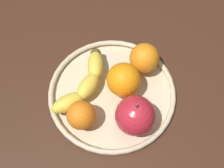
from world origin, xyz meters
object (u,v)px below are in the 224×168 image
orange_front_left (81,115)px  orange_back_left (144,58)px  fruit_bowl (112,92)px  orange_front_right (124,80)px  banana (85,83)px  apple (135,115)px

orange_front_left → orange_back_left: bearing=-35.5°
fruit_bowl → orange_back_left: size_ratio=4.25×
fruit_bowl → orange_front_right: (1.00, -2.41, 4.70)cm
banana → orange_front_right: size_ratio=2.49×
orange_back_left → fruit_bowl: bearing=140.6°
apple → orange_back_left: size_ratio=1.32×
orange_front_right → apple: bearing=-156.6°
banana → apple: 14.31cm
banana → apple: apple is taller
orange_back_left → orange_front_left: size_ratio=1.13×
apple → orange_front_left: size_ratio=1.49×
apple → orange_back_left: bearing=-1.6°
fruit_bowl → banana: (-0.04, 6.29, 2.70)cm
fruit_bowl → apple: (-7.12, -5.92, 5.07)cm
banana → orange_back_left: 14.92cm
fruit_bowl → orange_front_left: (-8.35, 5.13, 3.97)cm
orange_back_left → apple: bearing=178.4°
fruit_bowl → orange_front_left: size_ratio=4.80×
fruit_bowl → orange_back_left: 10.90cm
banana → apple: size_ratio=2.08×
orange_front_right → orange_front_left: (-9.35, 7.54, -0.73)cm
fruit_bowl → orange_front_right: size_ratio=3.88×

